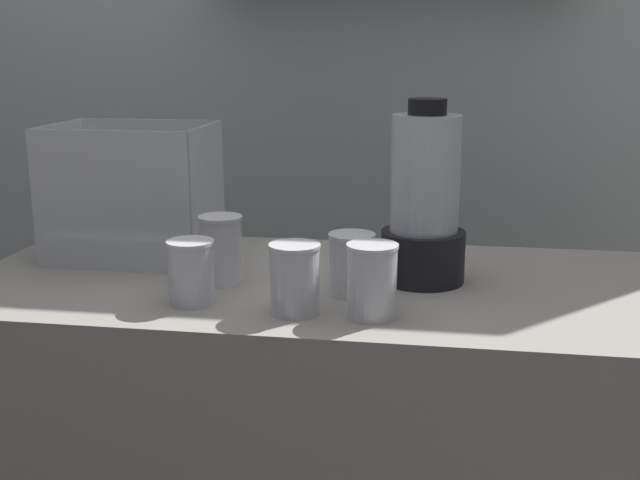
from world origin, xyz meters
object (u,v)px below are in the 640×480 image
Objects in this scene: blender_pitcher at (424,207)px; juice_cup_pomegranate_far_right at (372,286)px; carrot_display_bin at (134,214)px; juice_cup_orange_middle at (295,281)px; juice_cup_mango_right at (352,267)px; juice_cup_orange_far_left at (191,274)px; juice_cup_mango_left at (221,254)px.

blender_pitcher is 2.77× the size of juice_cup_pomegranate_far_right.
blender_pitcher is at bearing -7.90° from carrot_display_bin.
juice_cup_orange_middle is (0.41, -0.31, -0.04)m from carrot_display_bin.
juice_cup_orange_middle is 1.07× the size of juice_cup_mango_right.
blender_pitcher is (0.62, -0.09, 0.05)m from carrot_display_bin.
juice_cup_orange_middle is at bearing -124.74° from juice_cup_mango_right.
juice_cup_orange_far_left is 0.32m from juice_cup_pomegranate_far_right.
juice_cup_orange_middle reaches higher than juice_cup_orange_far_left.
juice_cup_mango_right is at bearing 19.62° from juice_cup_orange_far_left.
juice_cup_orange_middle is 0.96× the size of juice_cup_pomegranate_far_right.
carrot_display_bin is 2.74× the size of juice_cup_orange_middle.
carrot_display_bin reaches higher than juice_cup_pomegranate_far_right.
carrot_display_bin is 2.92× the size of juice_cup_mango_right.
juice_cup_mango_left is 1.04× the size of juice_cup_pomegranate_far_right.
carrot_display_bin is 2.91× the size of juice_cup_orange_far_left.
carrot_display_bin is 0.52m from juice_cup_orange_middle.
juice_cup_mango_right is (0.26, -0.03, -0.01)m from juice_cup_mango_left.
carrot_display_bin is 0.37m from juice_cup_orange_far_left.
juice_cup_orange_far_left is 0.90× the size of juice_cup_pomegranate_far_right.
blender_pitcher is at bearing 71.04° from juice_cup_pomegranate_far_right.
juice_cup_mango_left is at bearing -168.91° from blender_pitcher.
carrot_display_bin is 2.53× the size of juice_cup_mango_left.
juice_cup_orange_far_left is 1.00× the size of juice_cup_mango_right.
juice_cup_mango_right is (0.50, -0.19, -0.04)m from carrot_display_bin.
juice_cup_orange_far_left is at bearing 173.34° from juice_cup_orange_middle.
juice_cup_pomegranate_far_right reaches higher than juice_cup_mango_right.
juice_cup_orange_middle is at bearing -41.01° from juice_cup_mango_left.
juice_cup_mango_right is at bearing -21.13° from carrot_display_bin.
juice_cup_orange_middle reaches higher than juice_cup_mango_right.
juice_cup_pomegranate_far_right is at bearing -26.36° from juice_cup_mango_left.
juice_cup_orange_middle is at bearing -132.90° from blender_pitcher.
carrot_display_bin reaches higher than juice_cup_mango_right.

